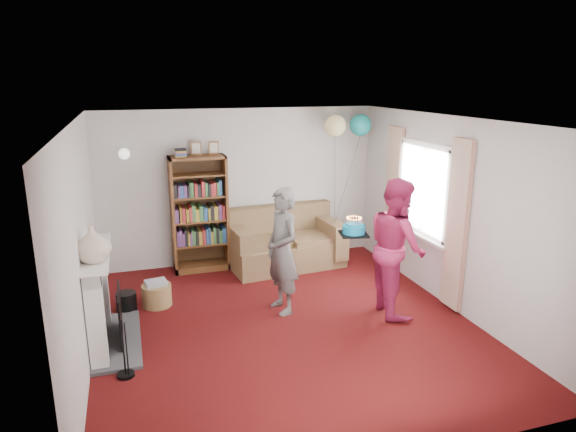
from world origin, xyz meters
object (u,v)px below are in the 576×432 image
object	(u,v)px
bookcase	(199,214)
person_striped	(282,251)
birthday_cake	(354,229)
person_magenta	(397,246)
sofa	(284,244)

from	to	relation	value
bookcase	person_striped	distance (m)	2.04
person_striped	birthday_cake	distance (m)	0.96
person_striped	person_magenta	size ratio (longest dim) A/B	0.93
bookcase	person_magenta	bearing A→B (deg)	-46.89
person_magenta	birthday_cake	xyz separation A→B (m)	(-0.60, 0.02, 0.28)
person_striped	person_magenta	world-z (taller)	person_magenta
sofa	birthday_cake	world-z (taller)	birthday_cake
person_striped	person_magenta	bearing A→B (deg)	61.45
sofa	person_striped	world-z (taller)	person_striped
sofa	birthday_cake	size ratio (longest dim) A/B	5.36
bookcase	person_striped	world-z (taller)	bookcase
person_magenta	birthday_cake	bearing A→B (deg)	95.12
bookcase	birthday_cake	world-z (taller)	bookcase
bookcase	sofa	xyz separation A→B (m)	(1.32, -0.23, -0.54)
bookcase	person_magenta	size ratio (longest dim) A/B	1.15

